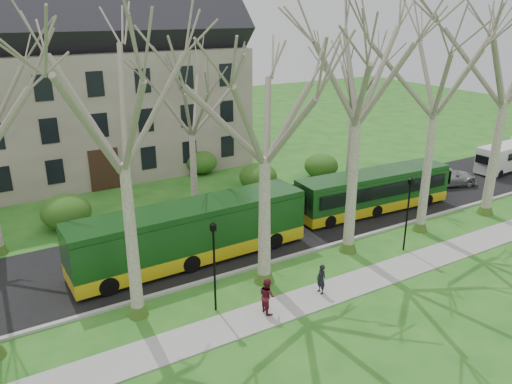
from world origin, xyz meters
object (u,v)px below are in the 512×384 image
bus_lead (192,232)px  sedan (445,176)px  pedestrian_b (267,296)px  van_a (503,158)px  bus_follow (374,191)px  pedestrian_a (321,279)px

bus_lead → sedan: 22.01m
sedan → pedestrian_b: size_ratio=3.05×
van_a → sedan: bearing=176.2°
van_a → pedestrian_b: bearing=-167.7°
bus_follow → pedestrian_a: (-9.55, -6.69, -0.67)m
van_a → pedestrian_b: 29.21m
bus_follow → van_a: 15.56m
bus_follow → pedestrian_a: bus_follow is taller
bus_lead → sedan: bearing=2.5°
bus_lead → pedestrian_b: bus_lead is taller
sedan → pedestrian_a: (-18.00, -7.76, 0.00)m
bus_lead → pedestrian_a: size_ratio=8.76×
bus_follow → sedan: size_ratio=2.21×
sedan → pedestrian_b: 22.50m
bus_lead → pedestrian_b: (0.85, -6.41, -0.80)m
pedestrian_a → pedestrian_b: pedestrian_b is taller
pedestrian_a → pedestrian_b: bearing=-89.6°
van_a → pedestrian_a: size_ratio=3.51×
sedan → pedestrian_a: pedestrian_a is taller
sedan → pedestrian_a: bearing=129.5°
sedan → pedestrian_a: size_ratio=3.43×
pedestrian_b → van_a: bearing=-74.6°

